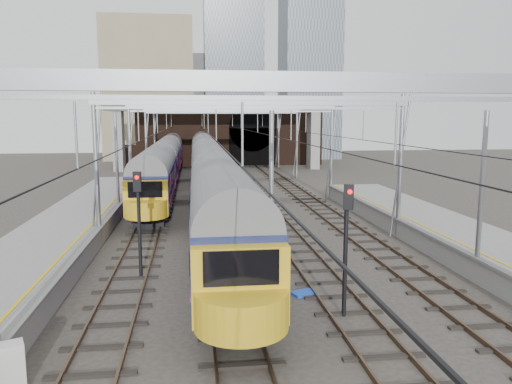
{
  "coord_description": "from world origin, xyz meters",
  "views": [
    {
      "loc": [
        -3.22,
        -18.43,
        6.73
      ],
      "look_at": [
        0.38,
        10.16,
        2.4
      ],
      "focal_mm": 35.0,
      "sensor_mm": 36.0,
      "label": 1
    }
  ],
  "objects": [
    {
      "name": "relay_cabinet",
      "position": [
        -7.8,
        -6.18,
        0.6
      ],
      "size": [
        0.75,
        0.7,
        1.21
      ],
      "primitive_type": "cube",
      "rotation": [
        0.0,
        0.0,
        0.39
      ],
      "color": "silver",
      "rests_on": "ground"
    },
    {
      "name": "overhead_line",
      "position": [
        0.0,
        21.49,
        6.57
      ],
      "size": [
        16.8,
        80.0,
        8.0
      ],
      "color": "gray",
      "rests_on": "ground"
    },
    {
      "name": "train_second",
      "position": [
        -6.0,
        33.31,
        2.39
      ],
      "size": [
        2.64,
        45.79,
        4.59
      ],
      "color": "black",
      "rests_on": "ground"
    },
    {
      "name": "signal_near_left",
      "position": [
        -5.52,
        2.33,
        2.89
      ],
      "size": [
        0.34,
        0.46,
        4.54
      ],
      "rotation": [
        0.0,
        0.0,
        -0.14
      ],
      "color": "black",
      "rests_on": "ground"
    },
    {
      "name": "overbridge",
      "position": [
        0.0,
        46.0,
        7.27
      ],
      "size": [
        28.0,
        3.0,
        9.25
      ],
      "color": "gray",
      "rests_on": "ground"
    },
    {
      "name": "tracks",
      "position": [
        0.0,
        15.0,
        0.02
      ],
      "size": [
        14.4,
        80.0,
        0.22
      ],
      "color": "#4C3828",
      "rests_on": "ground"
    },
    {
      "name": "equip_cover_b",
      "position": [
        0.57,
        6.16,
        0.04
      ],
      "size": [
        0.9,
        0.78,
        0.09
      ],
      "primitive_type": "cube",
      "rotation": [
        0.0,
        0.0,
        -0.38
      ],
      "color": "blue",
      "rests_on": "ground"
    },
    {
      "name": "equip_cover_c",
      "position": [
        0.88,
        -0.48,
        0.05
      ],
      "size": [
        1.06,
        0.9,
        0.11
      ],
      "primitive_type": "cube",
      "rotation": [
        0.0,
        0.0,
        0.33
      ],
      "color": "blue",
      "rests_on": "ground"
    },
    {
      "name": "signal_near_centre",
      "position": [
        1.79,
        -2.75,
        2.9
      ],
      "size": [
        0.36,
        0.46,
        4.57
      ],
      "rotation": [
        0.0,
        0.0,
        -0.26
      ],
      "color": "black",
      "rests_on": "ground"
    },
    {
      "name": "city_skyline",
      "position": [
        2.73,
        70.48,
        17.09
      ],
      "size": [
        37.5,
        27.5,
        60.0
      ],
      "color": "tan",
      "rests_on": "ground"
    },
    {
      "name": "equip_cover_a",
      "position": [
        -0.08,
        2.33,
        0.05
      ],
      "size": [
        1.04,
        0.86,
        0.11
      ],
      "primitive_type": "cube",
      "rotation": [
        0.0,
        0.0,
        0.28
      ],
      "color": "blue",
      "rests_on": "ground"
    },
    {
      "name": "train_main",
      "position": [
        -2.0,
        26.72,
        2.48
      ],
      "size": [
        2.79,
        64.5,
        4.8
      ],
      "color": "black",
      "rests_on": "ground"
    },
    {
      "name": "retaining_wall",
      "position": [
        1.4,
        51.93,
        4.33
      ],
      "size": [
        28.0,
        2.75,
        9.0
      ],
      "color": "black",
      "rests_on": "ground"
    },
    {
      "name": "platform_left",
      "position": [
        -10.18,
        2.5,
        0.55
      ],
      "size": [
        4.32,
        55.0,
        1.12
      ],
      "color": "gray",
      "rests_on": "ground"
    },
    {
      "name": "ground",
      "position": [
        0.0,
        0.0,
        0.0
      ],
      "size": [
        160.0,
        160.0,
        0.0
      ],
      "primitive_type": "plane",
      "color": "#38332D",
      "rests_on": "ground"
    }
  ]
}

